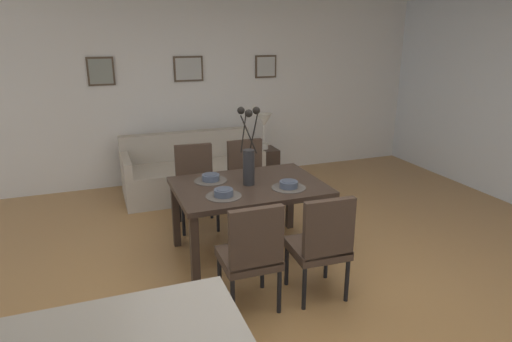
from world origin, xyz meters
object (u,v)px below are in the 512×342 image
at_px(dining_chair_far_right, 248,176).
at_px(bowl_near_left, 224,192).
at_px(dining_chair_near_right, 196,182).
at_px(sofa, 192,174).
at_px(dining_chair_far_left, 322,242).
at_px(framed_picture_right, 266,67).
at_px(dining_table, 249,193).
at_px(bowl_near_right, 211,177).
at_px(dining_chair_near_left, 251,252).
at_px(centerpiece_vase, 249,156).
at_px(framed_picture_left, 101,71).
at_px(bowl_far_left, 289,184).
at_px(side_table, 264,166).
at_px(framed_picture_center, 188,69).
at_px(table_lamp, 264,123).

distance_m(dining_chair_far_right, bowl_near_left, 1.31).
xyz_separation_m(dining_chair_near_right, sofa, (0.17, 1.03, -0.23)).
bearing_deg(dining_chair_far_left, framed_picture_right, 75.84).
bearing_deg(bowl_near_left, dining_table, 35.43).
relative_size(dining_chair_far_left, bowl_near_right, 5.41).
height_order(dining_chair_near_left, centerpiece_vase, centerpiece_vase).
bearing_deg(dining_chair_far_left, framed_picture_left, 113.00).
xyz_separation_m(bowl_far_left, framed_picture_left, (-1.49, 2.77, 0.85)).
distance_m(dining_table, centerpiece_vase, 0.37).
distance_m(dining_chair_near_left, side_table, 3.10).
distance_m(dining_chair_far_left, centerpiece_vase, 1.09).
bearing_deg(sofa, framed_picture_right, 25.13).
distance_m(dining_chair_far_right, sofa, 1.15).
xyz_separation_m(dining_chair_near_right, framed_picture_left, (-0.85, 1.65, 1.12)).
height_order(centerpiece_vase, framed_picture_right, framed_picture_right).
bearing_deg(framed_picture_right, bowl_near_left, -118.23).
xyz_separation_m(bowl_far_left, sofa, (-0.47, 2.15, -0.50)).
relative_size(dining_chair_near_right, bowl_near_left, 5.41).
relative_size(dining_chair_far_right, framed_picture_right, 2.76).
xyz_separation_m(bowl_near_left, bowl_far_left, (0.63, 0.00, 0.00)).
xyz_separation_m(dining_chair_near_right, centerpiece_vase, (0.32, -0.90, 0.51)).
bearing_deg(dining_table, dining_chair_near_right, 109.55).
relative_size(centerpiece_vase, framed_picture_left, 1.96).
distance_m(bowl_near_left, framed_picture_left, 3.02).
relative_size(dining_chair_near_left, bowl_near_right, 5.41).
relative_size(dining_chair_far_left, framed_picture_right, 2.76).
relative_size(dining_chair_near_left, framed_picture_right, 2.76).
bearing_deg(bowl_far_left, framed_picture_left, 118.23).
bearing_deg(sofa, framed_picture_center, 76.36).
bearing_deg(framed_picture_right, bowl_near_right, -122.64).
distance_m(bowl_near_left, framed_picture_right, 3.26).
height_order(dining_table, centerpiece_vase, centerpiece_vase).
bearing_deg(dining_chair_near_left, bowl_near_right, 91.33).
height_order(centerpiece_vase, framed_picture_center, framed_picture_center).
distance_m(dining_chair_far_right, bowl_far_left, 1.16).
xyz_separation_m(dining_chair_far_left, sofa, (-0.45, 2.84, -0.23)).
bearing_deg(dining_chair_near_left, dining_chair_far_right, 71.44).
bearing_deg(dining_table, side_table, 64.83).
bearing_deg(centerpiece_vase, framed_picture_left, 114.76).
bearing_deg(bowl_near_right, framed_picture_left, 110.27).
bearing_deg(table_lamp, bowl_near_right, -125.43).
xyz_separation_m(dining_table, framed_picture_right, (1.17, 2.55, 0.97)).
bearing_deg(dining_chair_near_left, framed_picture_center, 85.17).
bearing_deg(framed_picture_left, dining_chair_near_right, -62.62).
relative_size(dining_chair_near_left, side_table, 1.77).
relative_size(table_lamp, framed_picture_right, 1.53).
bearing_deg(framed_picture_center, sofa, -103.64).
xyz_separation_m(dining_table, dining_chair_far_left, (0.30, -0.92, -0.14)).
height_order(dining_chair_far_left, framed_picture_left, framed_picture_left).
xyz_separation_m(framed_picture_left, framed_picture_right, (2.35, 0.00, 0.00)).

